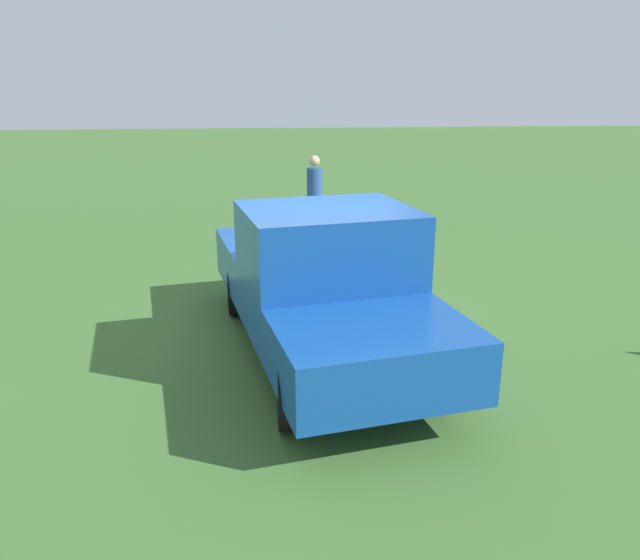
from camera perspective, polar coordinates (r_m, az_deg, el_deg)
The scene contains 3 objects.
ground_plane at distance 7.96m, azimuth -0.50°, elevation -4.90°, with size 80.00×80.00×0.00m, color #3D662D.
pickup_truck at distance 6.99m, azimuth 0.29°, elevation -0.07°, with size 5.08×2.65×1.80m.
person_bystander at distance 12.89m, azimuth -0.52°, elevation 8.30°, with size 0.34×0.34×1.69m.
Camera 1 is at (-7.32, 0.69, 3.06)m, focal length 34.24 mm.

